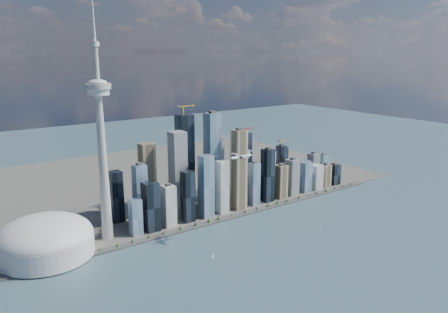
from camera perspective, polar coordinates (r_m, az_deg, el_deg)
ground at (r=981.23m, az=9.12°, el=-12.47°), size 4000.00×4000.00×0.00m
seawall at (r=1154.96m, az=0.35°, el=-8.07°), size 1100.00×22.00×4.00m
land at (r=1523.30m, az=-9.61°, el=-2.89°), size 1400.00×900.00×3.00m
shoreline_trees at (r=1152.48m, az=0.35°, el=-7.76°), size 960.53×7.20×8.80m
skyscraper_cluster at (r=1226.55m, az=0.24°, el=-2.46°), size 736.00×142.00×285.60m
needle_tower at (r=1005.32m, az=-15.73°, el=2.04°), size 56.00×56.00×550.50m
dome_stadium at (r=1016.76m, az=-22.33°, el=-9.97°), size 200.00×200.00×86.00m
airplane at (r=970.16m, az=2.23°, el=0.00°), size 62.88×55.49×15.37m
sailboat_west at (r=955.31m, az=-1.44°, el=-12.83°), size 7.02×4.32×10.04m
sailboat_east at (r=1138.61m, az=12.48°, el=-8.70°), size 5.72×3.41×8.13m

